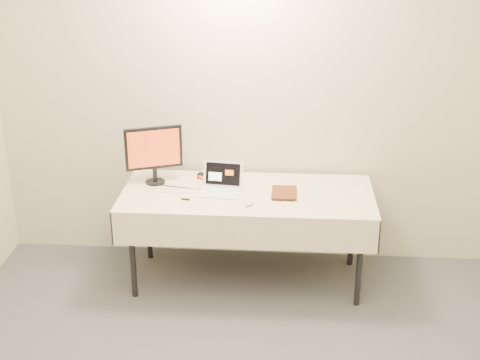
# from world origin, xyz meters

# --- Properties ---
(back_wall) EXTENTS (4.00, 0.10, 2.70)m
(back_wall) POSITION_xyz_m (0.00, 2.50, 1.35)
(back_wall) COLOR beige
(back_wall) RESTS_ON ground
(table) EXTENTS (1.86, 0.81, 0.74)m
(table) POSITION_xyz_m (0.00, 2.05, 0.68)
(table) COLOR black
(table) RESTS_ON ground
(laptop) EXTENTS (0.32, 0.29, 0.20)m
(laptop) POSITION_xyz_m (-0.20, 2.06, 0.79)
(laptop) COLOR white
(laptop) RESTS_ON table
(monitor) EXTENTS (0.41, 0.20, 0.44)m
(monitor) POSITION_xyz_m (-0.71, 2.18, 1.00)
(monitor) COLOR black
(monitor) RESTS_ON table
(book) EXTENTS (0.18, 0.02, 0.25)m
(book) POSITION_xyz_m (0.18, 2.03, 0.86)
(book) COLOR brown
(book) RESTS_ON table
(alarm_clock) EXTENTS (0.12, 0.09, 0.05)m
(alarm_clock) POSITION_xyz_m (-0.35, 2.28, 0.76)
(alarm_clock) COLOR black
(alarm_clock) RESTS_ON table
(clicker) EXTENTS (0.08, 0.11, 0.02)m
(clicker) POSITION_xyz_m (0.03, 1.83, 0.75)
(clicker) COLOR #BBBBBD
(clicker) RESTS_ON table
(paper_form) EXTENTS (0.11, 0.25, 0.00)m
(paper_form) POSITION_xyz_m (0.50, 2.11, 0.74)
(paper_form) COLOR #BEE4B5
(paper_form) RESTS_ON table
(usb_dongle) EXTENTS (0.06, 0.03, 0.01)m
(usb_dongle) POSITION_xyz_m (-0.44, 1.88, 0.74)
(usb_dongle) COLOR black
(usb_dongle) RESTS_ON table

